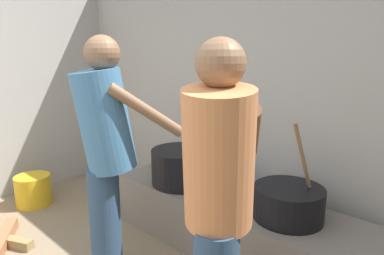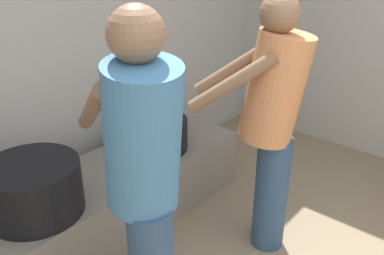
# 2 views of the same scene
# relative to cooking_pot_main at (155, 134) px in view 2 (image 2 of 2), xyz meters

# --- Properties ---
(block_enclosure_rear) EXTENTS (4.94, 0.20, 2.37)m
(block_enclosure_rear) POSITION_rel_cooking_pot_main_xyz_m (-0.55, 0.53, 0.65)
(block_enclosure_rear) COLOR #ADA8A0
(block_enclosure_rear) RESTS_ON ground_plane
(hearth_ledge) EXTENTS (2.10, 0.60, 0.42)m
(hearth_ledge) POSITION_rel_cooking_pot_main_xyz_m (-0.47, 0.01, -0.32)
(hearth_ledge) COLOR slate
(hearth_ledge) RESTS_ON ground_plane
(cooking_pot_main) EXTENTS (0.45, 0.45, 0.67)m
(cooking_pot_main) POSITION_rel_cooking_pot_main_xyz_m (0.00, 0.00, 0.00)
(cooking_pot_main) COLOR black
(cooking_pot_main) RESTS_ON hearth_ledge
(cooking_pot_secondary) EXTENTS (0.51, 0.51, 0.29)m
(cooking_pot_secondary) POSITION_rel_cooking_pot_main_xyz_m (-0.94, -0.03, 0.04)
(cooking_pot_secondary) COLOR black
(cooking_pot_secondary) RESTS_ON hearth_ledge
(cook_in_orange_shirt) EXTENTS (0.62, 0.72, 1.54)m
(cook_in_orange_shirt) POSITION_rel_cooking_pot_main_xyz_m (0.08, -0.85, 0.34)
(cook_in_orange_shirt) COLOR navy
(cook_in_orange_shirt) RESTS_ON ground_plane
(cook_in_blue_shirt) EXTENTS (0.57, 0.73, 1.59)m
(cook_in_blue_shirt) POSITION_rel_cooking_pot_main_xyz_m (-0.85, -0.80, 0.38)
(cook_in_blue_shirt) COLOR navy
(cook_in_blue_shirt) RESTS_ON ground_plane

